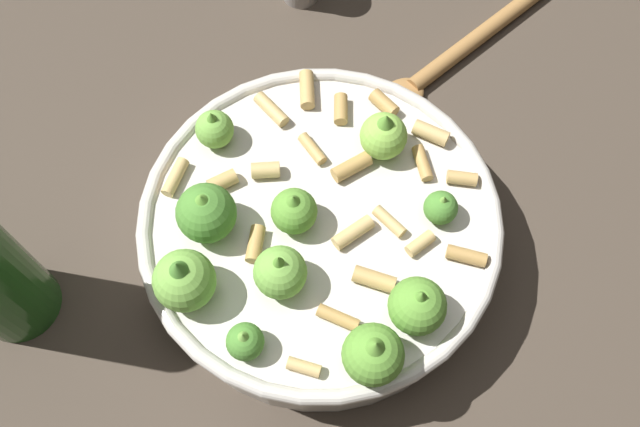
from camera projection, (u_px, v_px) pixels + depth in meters
name	position (u px, v px, depth m)	size (l,w,h in m)	color
ground_plane	(320.00, 249.00, 0.58)	(2.40, 2.40, 0.00)	#42382D
cooking_pan	(318.00, 233.00, 0.54)	(0.28, 0.28, 0.12)	beige
wooden_spoon	(464.00, 48.00, 0.66)	(0.23, 0.16, 0.02)	#9E703D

